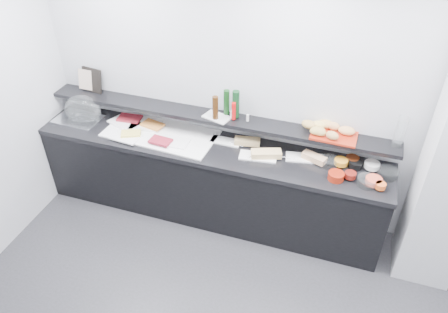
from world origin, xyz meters
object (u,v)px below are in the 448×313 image
(condiment_tray, at_px, (217,117))
(carafe, at_px, (400,132))
(cloche_base, at_px, (79,120))
(sandwich_plate_mid, at_px, (258,157))
(bread_tray, at_px, (334,135))
(framed_print, at_px, (92,80))

(condiment_tray, relative_size, carafe, 0.89)
(cloche_base, relative_size, sandwich_plate_mid, 1.37)
(sandwich_plate_mid, xyz_separation_m, bread_tray, (0.66, 0.22, 0.25))
(cloche_base, bearing_deg, sandwich_plate_mid, 2.25)
(cloche_base, bearing_deg, bread_tray, 6.98)
(carafe, bearing_deg, cloche_base, -175.84)
(framed_print, bearing_deg, bread_tray, 6.61)
(condiment_tray, bearing_deg, carafe, 18.35)
(sandwich_plate_mid, height_order, bread_tray, bread_tray)
(framed_print, height_order, bread_tray, framed_print)
(bread_tray, bearing_deg, condiment_tray, -175.99)
(framed_print, distance_m, carafe, 3.15)
(cloche_base, xyz_separation_m, carafe, (3.22, 0.23, 0.38))
(condiment_tray, distance_m, carafe, 1.70)
(sandwich_plate_mid, distance_m, framed_print, 1.99)
(cloche_base, height_order, condiment_tray, condiment_tray)
(framed_print, relative_size, bread_tray, 0.62)
(sandwich_plate_mid, xyz_separation_m, carafe, (1.21, 0.24, 0.39))
(bread_tray, bearing_deg, framed_print, -179.36)
(sandwich_plate_mid, bearing_deg, cloche_base, 172.35)
(sandwich_plate_mid, distance_m, bread_tray, 0.74)
(cloche_base, relative_size, bread_tray, 1.19)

